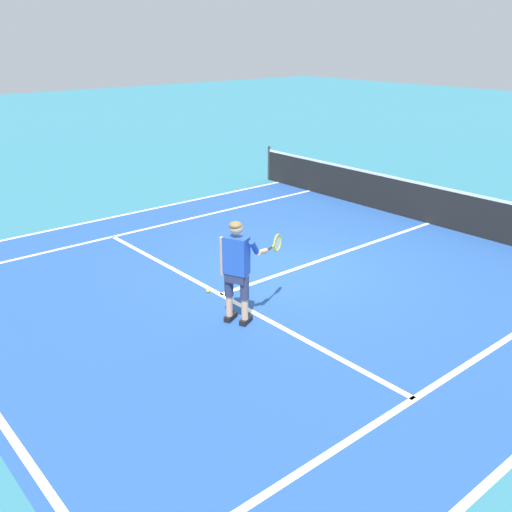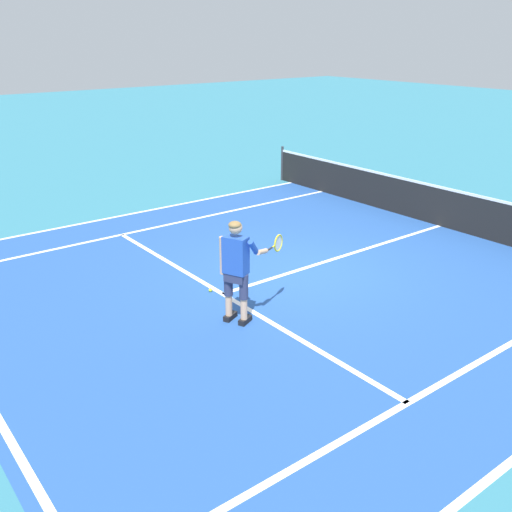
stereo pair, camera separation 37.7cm
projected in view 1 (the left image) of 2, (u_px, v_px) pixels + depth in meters
The scene contains 10 objects.
ground_plane at pixel (292, 270), 11.31m from camera, with size 80.00×80.00×0.00m, color teal.
court_inner_surface at pixel (267, 279), 10.92m from camera, with size 10.98×10.99×0.00m, color #234C93.
line_service at pixel (221, 294), 10.25m from camera, with size 8.23×0.10×0.01m, color white.
line_centre_service at pixel (341, 253), 12.18m from camera, with size 0.10×6.40×0.01m, color white.
line_singles_left at pixel (155, 227), 13.85m from camera, with size 0.10×10.59×0.01m, color white.
line_singles_right at pixel (461, 368), 7.99m from camera, with size 0.10×10.59×0.01m, color white.
line_doubles_left at pixel (127, 214), 14.82m from camera, with size 0.10×10.59×0.01m, color white.
tennis_net at pixel (431, 204), 13.93m from camera, with size 11.96×0.08×1.07m.
tennis_player at pixel (238, 265), 8.94m from camera, with size 0.56×1.23×1.71m.
tennis_ball_near_feet at pixel (208, 291), 10.33m from camera, with size 0.07×0.07×0.07m, color #CCE02D.
Camera 1 is at (7.51, -7.29, 4.36)m, focal length 40.25 mm.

